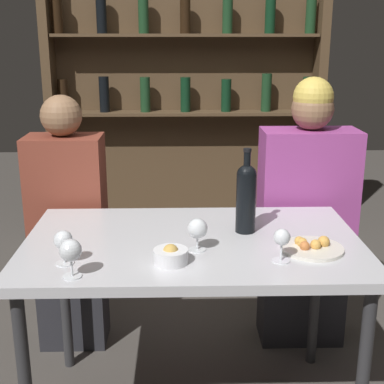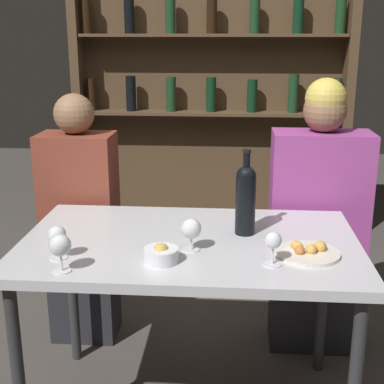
% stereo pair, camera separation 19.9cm
% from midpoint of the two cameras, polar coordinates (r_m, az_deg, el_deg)
% --- Properties ---
extents(dining_table, '(1.24, 0.76, 0.74)m').
position_cam_midpoint_polar(dining_table, '(2.00, -2.79, -7.01)').
color(dining_table, silver).
rests_on(dining_table, ground_plane).
extents(wine_rack_wall, '(1.86, 0.21, 2.22)m').
position_cam_midpoint_polar(wine_rack_wall, '(3.69, -2.28, 11.86)').
color(wine_rack_wall, '#4C3823').
rests_on(wine_rack_wall, ground_plane).
extents(wine_bottle, '(0.08, 0.08, 0.32)m').
position_cam_midpoint_polar(wine_bottle, '(2.00, 2.98, -0.37)').
color(wine_bottle, black).
rests_on(wine_bottle, dining_table).
extents(wine_glass_0, '(0.06, 0.06, 0.11)m').
position_cam_midpoint_polar(wine_glass_0, '(1.77, 6.40, -5.07)').
color(wine_glass_0, silver).
rests_on(wine_glass_0, dining_table).
extents(wine_glass_1, '(0.07, 0.07, 0.12)m').
position_cam_midpoint_polar(wine_glass_1, '(1.71, -16.13, -6.19)').
color(wine_glass_1, silver).
rests_on(wine_glass_1, dining_table).
extents(wine_glass_2, '(0.06, 0.06, 0.12)m').
position_cam_midpoint_polar(wine_glass_2, '(1.82, -16.67, -5.11)').
color(wine_glass_2, silver).
rests_on(wine_glass_2, dining_table).
extents(wine_glass_3, '(0.07, 0.07, 0.12)m').
position_cam_midpoint_polar(wine_glass_3, '(1.85, -2.50, -4.05)').
color(wine_glass_3, silver).
rests_on(wine_glass_3, dining_table).
extents(food_plate_0, '(0.22, 0.22, 0.05)m').
position_cam_midpoint_polar(food_plate_0, '(1.90, 9.77, -5.84)').
color(food_plate_0, silver).
rests_on(food_plate_0, dining_table).
extents(snack_bowl, '(0.12, 0.12, 0.07)m').
position_cam_midpoint_polar(snack_bowl, '(1.77, -5.52, -6.81)').
color(snack_bowl, white).
rests_on(snack_bowl, dining_table).
extents(seated_person_left, '(0.34, 0.22, 1.21)m').
position_cam_midpoint_polar(seated_person_left, '(2.60, -15.13, -4.16)').
color(seated_person_left, '#26262B').
rests_on(seated_person_left, ground_plane).
extents(seated_person_right, '(0.44, 0.22, 1.29)m').
position_cam_midpoint_polar(seated_person_right, '(2.56, 9.84, -3.23)').
color(seated_person_right, '#26262B').
rests_on(seated_person_right, ground_plane).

